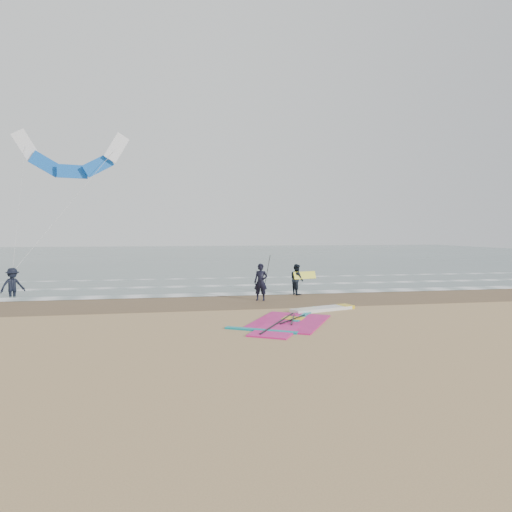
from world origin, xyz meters
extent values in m
plane|color=tan|center=(0.00, 0.00, 0.00)|extent=(120.00, 120.00, 0.00)
cube|color=#47605E|center=(0.00, 48.00, 0.01)|extent=(120.00, 80.00, 0.02)
cube|color=brown|center=(0.00, 6.00, 0.00)|extent=(120.00, 5.00, 0.01)
cube|color=white|center=(0.00, 8.20, 0.03)|extent=(120.00, 1.20, 0.02)
cube|color=white|center=(0.00, 12.00, 0.03)|extent=(120.00, 0.70, 0.02)
cube|color=white|center=(0.00, 16.50, 0.03)|extent=(120.00, 0.50, 0.01)
cube|color=white|center=(1.74, 2.73, 0.07)|extent=(2.83, 1.50, 0.13)
cube|color=yellow|center=(2.95, 3.12, 0.07)|extent=(0.68, 0.78, 0.14)
cube|color=#D51A79|center=(-0.24, 0.53, 0.02)|extent=(3.86, 4.26, 0.04)
cube|color=#D51A79|center=(-1.07, -0.90, 0.03)|extent=(2.14, 2.38, 0.05)
cube|color=#0C8C99|center=(0.86, 1.96, 0.03)|extent=(1.97, 3.17, 0.06)
cube|color=#0C8C99|center=(-1.51, -0.68, 0.03)|extent=(2.32, 1.48, 0.06)
cube|color=yellow|center=(0.09, 1.08, 0.03)|extent=(1.00, 0.96, 0.06)
cylinder|color=black|center=(-0.68, 0.31, 0.06)|extent=(2.04, 3.47, 0.07)
cylinder|color=black|center=(-0.02, 0.75, 0.08)|extent=(1.36, 1.50, 0.04)
cylinder|color=black|center=(-0.02, 0.75, 0.08)|extent=(0.65, 1.90, 0.04)
imported|color=black|center=(-0.25, 5.88, 0.89)|extent=(0.77, 0.65, 1.79)
imported|color=black|center=(2.01, 7.59, 0.81)|extent=(0.77, 0.90, 1.62)
imported|color=black|center=(-12.44, 9.42, 0.91)|extent=(1.35, 1.25, 1.82)
cylinder|color=black|center=(0.05, 5.88, 1.31)|extent=(0.17, 0.86, 1.82)
cube|color=yellow|center=(2.41, 7.49, 1.02)|extent=(1.30, 0.51, 0.39)
cube|color=white|center=(-12.93, 13.78, 8.44)|extent=(1.52, 0.52, 1.90)
cube|color=blue|center=(-11.83, 13.78, 7.34)|extent=(1.85, 0.61, 1.55)
cube|color=blue|center=(-10.33, 13.78, 6.94)|extent=(1.69, 0.57, 0.80)
cube|color=blue|center=(-8.83, 13.78, 7.34)|extent=(1.85, 0.61, 1.55)
cube|color=white|center=(-7.73, 13.78, 8.44)|extent=(1.52, 0.52, 1.90)
cylinder|color=beige|center=(-12.68, 11.60, 4.83)|extent=(0.51, 4.38, 7.22)
cylinder|color=beige|center=(-10.08, 11.60, 4.83)|extent=(4.73, 4.38, 7.22)
camera|label=1|loc=(-4.35, -15.47, 3.33)|focal=32.00mm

